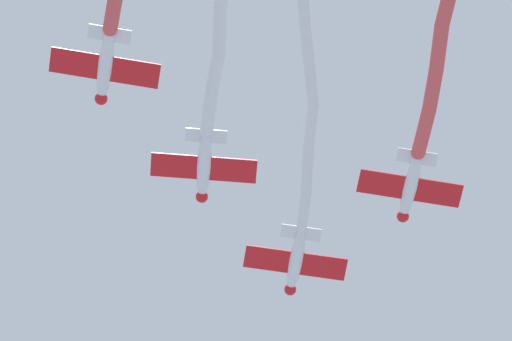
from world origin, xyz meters
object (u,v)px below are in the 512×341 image
(airplane_lead, at_px, (295,261))
(airplane_slot, at_px, (105,67))
(airplane_left_wing, at_px, (204,166))
(airplane_right_wing, at_px, (410,187))

(airplane_lead, relative_size, airplane_slot, 1.00)
(airplane_lead, bearing_deg, airplane_left_wing, 129.82)
(airplane_right_wing, bearing_deg, airplane_left_wing, 86.93)
(airplane_lead, relative_size, airplane_left_wing, 0.99)
(airplane_left_wing, relative_size, airplane_right_wing, 1.01)
(airplane_right_wing, bearing_deg, airplane_slot, 103.63)
(airplane_lead, height_order, airplane_slot, airplane_lead)
(airplane_right_wing, height_order, airplane_slot, airplane_right_wing)
(airplane_left_wing, height_order, airplane_slot, airplane_left_wing)
(airplane_slot, bearing_deg, airplane_left_wing, -51.12)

